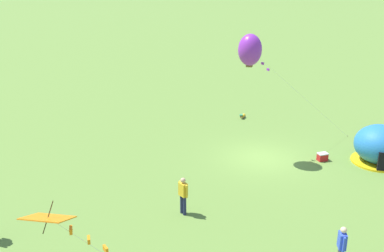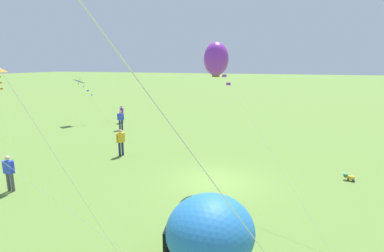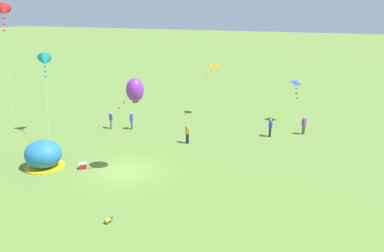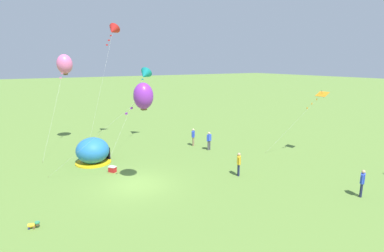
{
  "view_description": "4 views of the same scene",
  "coord_description": "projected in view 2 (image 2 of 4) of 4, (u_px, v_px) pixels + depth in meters",
  "views": [
    {
      "loc": [
        -3.45,
        22.9,
        10.22
      ],
      "look_at": [
        3.65,
        1.26,
        1.91
      ],
      "focal_mm": 42.0,
      "sensor_mm": 36.0,
      "label": 1
    },
    {
      "loc": [
        -13.73,
        -3.57,
        5.87
      ],
      "look_at": [
        3.63,
        2.59,
        1.96
      ],
      "focal_mm": 28.0,
      "sensor_mm": 36.0,
      "label": 2
    },
    {
      "loc": [
        12.98,
        -21.88,
        11.62
      ],
      "look_at": [
        3.07,
        5.68,
        2.06
      ],
      "focal_mm": 35.0,
      "sensor_mm": 36.0,
      "label": 3
    },
    {
      "loc": [
        18.01,
        -6.49,
        8.09
      ],
      "look_at": [
        1.66,
        3.32,
        3.98
      ],
      "focal_mm": 28.0,
      "sensor_mm": 36.0,
      "label": 4
    }
  ],
  "objects": [
    {
      "name": "person_far_back",
      "position": [
        121.0,
        119.0,
        26.54
      ],
      "size": [
        0.38,
        0.54,
        1.72
      ],
      "color": "#1E2347",
      "rests_on": "ground"
    },
    {
      "name": "popup_tent",
      "position": [
        210.0,
        233.0,
        8.74
      ],
      "size": [
        2.81,
        2.81,
        2.1
      ],
      "color": "#2672BF",
      "rests_on": "ground"
    },
    {
      "name": "person_watching_sky",
      "position": [
        9.0,
        171.0,
        13.76
      ],
      "size": [
        0.32,
        0.58,
        1.72
      ],
      "color": "#4C4C51",
      "rests_on": "ground"
    },
    {
      "name": "kite_purple",
      "position": [
        216.0,
        59.0,
        14.68
      ],
      "size": [
        6.02,
        5.92,
        6.86
      ],
      "color": "silver",
      "rests_on": "ground"
    },
    {
      "name": "person_center_field",
      "position": [
        122.0,
        113.0,
        29.73
      ],
      "size": [
        0.42,
        0.48,
        1.72
      ],
      "color": "#4C4C51",
      "rests_on": "ground"
    },
    {
      "name": "toddler_crawling",
      "position": [
        349.0,
        177.0,
        15.19
      ],
      "size": [
        0.37,
        0.55,
        0.32
      ],
      "color": "gold",
      "rests_on": "ground"
    },
    {
      "name": "person_near_tent",
      "position": [
        121.0,
        141.0,
        19.13
      ],
      "size": [
        0.5,
        0.41,
        1.72
      ],
      "color": "#1E2347",
      "rests_on": "ground"
    },
    {
      "name": "kite_blue",
      "position": [
        81.0,
        83.0,
        29.12
      ],
      "size": [
        1.37,
        3.21,
        4.47
      ],
      "color": "silver",
      "rests_on": "ground"
    },
    {
      "name": "cooler_box",
      "position": [
        212.0,
        209.0,
        11.79
      ],
      "size": [
        0.64,
        0.61,
        0.44
      ],
      "color": "red",
      "rests_on": "ground"
    },
    {
      "name": "ground_plane",
      "position": [
        216.0,
        182.0,
        15.04
      ],
      "size": [
        300.0,
        300.0,
        0.0
      ],
      "primitive_type": "plane",
      "color": "olive"
    }
  ]
}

